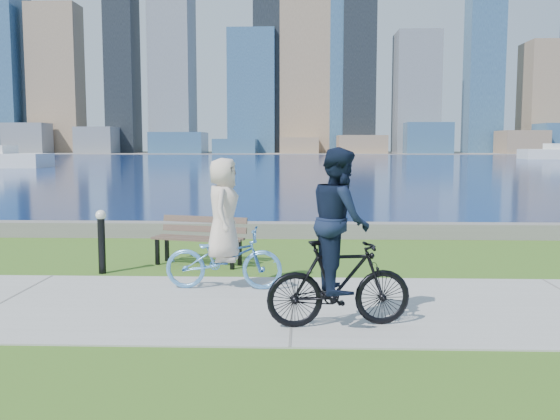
# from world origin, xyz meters

# --- Properties ---
(ground) EXTENTS (320.00, 320.00, 0.00)m
(ground) POSITION_xyz_m (0.00, 0.00, 0.00)
(ground) COLOR #345C18
(ground) RESTS_ON ground
(concrete_path) EXTENTS (80.00, 3.50, 0.02)m
(concrete_path) POSITION_xyz_m (0.00, 0.00, 0.01)
(concrete_path) COLOR #9B9A96
(concrete_path) RESTS_ON ground
(seawall) EXTENTS (90.00, 0.50, 0.35)m
(seawall) POSITION_xyz_m (0.00, 6.20, 0.17)
(seawall) COLOR slate
(seawall) RESTS_ON ground
(bay_water) EXTENTS (320.00, 131.00, 0.01)m
(bay_water) POSITION_xyz_m (0.00, 72.00, 0.00)
(bay_water) COLOR #0D2053
(bay_water) RESTS_ON ground
(far_shore) EXTENTS (320.00, 30.00, 0.12)m
(far_shore) POSITION_xyz_m (0.00, 130.00, 0.06)
(far_shore) COLOR gray
(far_shore) RESTS_ON ground
(city_skyline) EXTENTS (172.02, 22.67, 76.00)m
(city_skyline) POSITION_xyz_m (-4.28, 130.14, 22.75)
(city_skyline) COLOR slate
(city_skyline) RESTS_ON ground
(park_bench) EXTENTS (1.75, 0.98, 0.86)m
(park_bench) POSITION_xyz_m (-1.72, 2.92, 0.53)
(park_bench) COLOR black
(park_bench) RESTS_ON ground
(bollard_lamp) EXTENTS (0.18, 0.18, 1.09)m
(bollard_lamp) POSITION_xyz_m (-3.26, 2.04, 0.62)
(bollard_lamp) COLOR black
(bollard_lamp) RESTS_ON ground
(cyclist_woman) EXTENTS (0.66, 1.78, 1.96)m
(cyclist_woman) POSITION_xyz_m (-1.05, 0.93, 0.75)
(cyclist_woman) COLOR #5DA1E3
(cyclist_woman) RESTS_ON ground
(cyclist_man) EXTENTS (0.76, 1.79, 2.14)m
(cyclist_man) POSITION_xyz_m (0.57, -0.96, 0.92)
(cyclist_man) COLOR black
(cyclist_man) RESTS_ON ground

